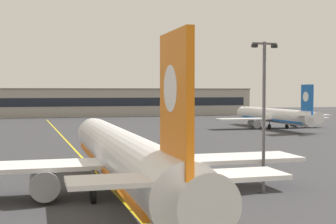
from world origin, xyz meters
The scene contains 5 objects.
taxiway_centreline centered at (0.00, 30.00, 0.00)m, with size 0.30×180.00×0.01m, color yellow.
airliner_foreground centered at (1.04, 9.83, 3.37)m, with size 32.03×41.42×11.65m.
airliner_background centered at (47.13, 71.65, 2.88)m, with size 27.42×35.44×9.96m.
apron_lamp_post centered at (12.82, 7.97, 6.69)m, with size 2.24×0.90×12.77m.
terminal_building centered at (7.96, 137.32, 4.78)m, with size 120.90×12.40×9.55m.
Camera 1 is at (-5.56, -29.14, 8.64)m, focal length 51.62 mm.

